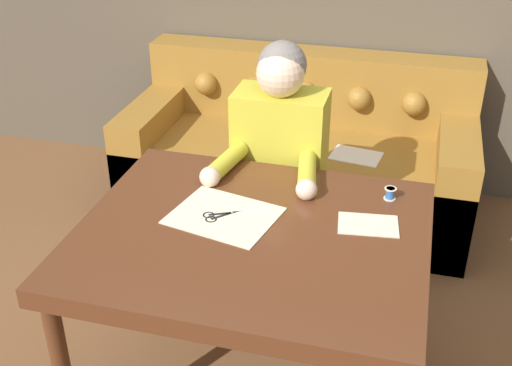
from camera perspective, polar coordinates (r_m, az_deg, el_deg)
The scene contains 7 objects.
dining_table at distance 2.23m, azimuth -0.35°, elevation -5.82°, with size 1.18×0.98×0.75m.
couch at distance 3.64m, azimuth 3.85°, elevation 2.20°, with size 1.87×0.86×0.85m.
person at distance 2.79m, azimuth 2.04°, elevation 0.39°, with size 0.45×0.56×1.21m.
pattern_paper_main at distance 2.26m, azimuth -2.87°, elevation -2.90°, with size 0.41×0.36×0.00m.
pattern_paper_offcut at distance 2.24m, azimuth 9.94°, elevation -3.66°, with size 0.22×0.16×0.00m.
scissors at distance 2.26m, azimuth -2.88°, elevation -2.84°, with size 0.21×0.18×0.01m.
thread_spool at distance 2.40m, azimuth 11.83°, elevation -0.92°, with size 0.04×0.04×0.05m.
Camera 1 is at (0.52, -1.77, 1.95)m, focal length 45.00 mm.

